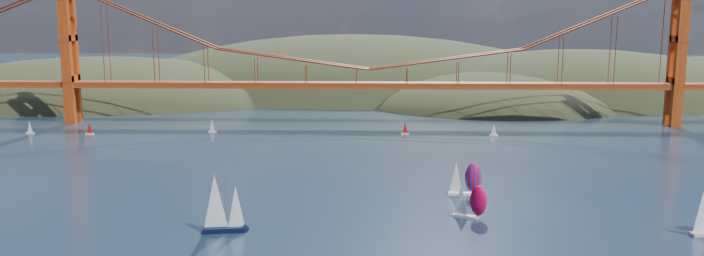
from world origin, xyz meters
The scene contains 10 objects.
headlands centered at (44.95, 278.29, -12.46)m, with size 725.00×225.00×96.00m.
bridge centered at (-1.75, 180.00, 32.23)m, with size 552.00×12.00×55.00m.
sloop_navy centered at (-29.44, 44.30, 6.01)m, with size 9.08×5.63×13.62m.
racer_0 centered at (23.11, 55.46, 4.11)m, with size 7.76×5.34×8.69m.
racer_rwb centered at (24.43, 74.44, 4.47)m, with size 8.25×3.39×9.46m.
distant_boat_1 centered at (-125.07, 153.84, 2.41)m, with size 3.00×2.00×4.70m.
distant_boat_2 centered at (-102.50, 153.22, 2.41)m, with size 3.00×2.00×4.70m.
distant_boat_3 centered at (-58.39, 158.75, 2.41)m, with size 3.00×2.00×4.70m.
distant_boat_8 centered at (45.50, 154.45, 2.41)m, with size 3.00×2.00×4.70m.
distant_boat_9 centered at (13.54, 157.27, 2.41)m, with size 3.00×2.00×4.70m.
Camera 1 is at (1.93, -91.37, 46.02)m, focal length 35.00 mm.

